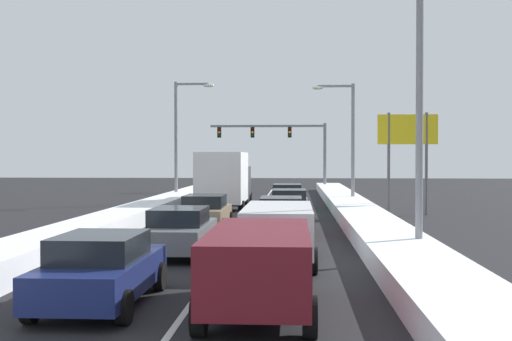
{
  "coord_description": "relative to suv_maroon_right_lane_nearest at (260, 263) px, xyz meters",
  "views": [
    {
      "loc": [
        2.2,
        -6.5,
        3.11
      ],
      "look_at": [
        -0.16,
        32.14,
        2.3
      ],
      "focal_mm": 45.15,
      "sensor_mm": 36.0,
      "label": 1
    }
  ],
  "objects": [
    {
      "name": "sedan_green_right_lane_fifth",
      "position": [
        0.24,
        25.55,
        -0.25
      ],
      "size": [
        2.0,
        4.5,
        1.51
      ],
      "color": "#1E5633",
      "rests_on": "ground"
    },
    {
      "name": "traffic_light_gantry",
      "position": [
        -0.32,
        46.03,
        3.71
      ],
      "size": [
        10.6,
        0.47,
        6.2
      ],
      "color": "slate",
      "rests_on": "ground"
    },
    {
      "name": "street_lamp_left_mid",
      "position": [
        -6.89,
        29.94,
        3.86
      ],
      "size": [
        2.66,
        0.36,
        8.14
      ],
      "color": "gray",
      "rests_on": "ground"
    },
    {
      "name": "snow_bank_right_shoulder",
      "position": [
        3.8,
        19.94,
        -0.69
      ],
      "size": [
        2.18,
        57.43,
        0.66
      ],
      "primitive_type": "cube",
      "color": "white",
      "rests_on": "ground"
    },
    {
      "name": "box_truck_center_lane_fourth",
      "position": [
        -3.13,
        21.99,
        0.88
      ],
      "size": [
        2.53,
        7.2,
        3.36
      ],
      "color": "#38383D",
      "rests_on": "ground"
    },
    {
      "name": "roadside_sign_right",
      "position": [
        6.73,
        22.29,
        3.0
      ],
      "size": [
        3.2,
        0.16,
        5.5
      ],
      "color": "#59595B",
      "rests_on": "ground"
    },
    {
      "name": "sedan_silver_right_lane_fourth",
      "position": [
        0.42,
        19.27,
        -0.25
      ],
      "size": [
        2.0,
        4.5,
        1.51
      ],
      "color": "#B7BABF",
      "rests_on": "ground"
    },
    {
      "name": "sedan_black_center_lane_fifth",
      "position": [
        -3.3,
        30.23,
        -0.25
      ],
      "size": [
        2.0,
        4.5,
        1.51
      ],
      "color": "black",
      "rests_on": "ground"
    },
    {
      "name": "sedan_navy_center_lane_nearest",
      "position": [
        -3.34,
        0.5,
        -0.25
      ],
      "size": [
        2.0,
        4.5,
        1.51
      ],
      "color": "navy",
      "rests_on": "ground"
    },
    {
      "name": "suv_maroon_right_lane_nearest",
      "position": [
        0.0,
        0.0,
        0.0
      ],
      "size": [
        2.16,
        4.9,
        1.67
      ],
      "color": "maroon",
      "rests_on": "ground"
    },
    {
      "name": "lane_stripe_between_right_lane_and_center_lane",
      "position": [
        -1.5,
        19.94,
        -1.01
      ],
      "size": [
        0.14,
        57.43,
        0.01
      ],
      "primitive_type": "cube",
      "color": "silver",
      "rests_on": "ground"
    },
    {
      "name": "ground_plane",
      "position": [
        -1.5,
        14.72,
        -1.02
      ],
      "size": [
        135.74,
        135.74,
        0.0
      ],
      "primitive_type": "plane",
      "color": "black"
    },
    {
      "name": "sedan_tan_center_lane_third",
      "position": [
        -3.11,
        14.4,
        -0.25
      ],
      "size": [
        2.0,
        4.5,
        1.51
      ],
      "color": "#937F60",
      "rests_on": "ground"
    },
    {
      "name": "suv_white_right_lane_second",
      "position": [
        0.21,
        6.02,
        0.0
      ],
      "size": [
        2.16,
        4.9,
        1.67
      ],
      "color": "silver",
      "rests_on": "ground"
    },
    {
      "name": "snow_bank_left_shoulder",
      "position": [
        -6.8,
        19.94,
        -0.63
      ],
      "size": [
        1.93,
        57.43,
        0.78
      ],
      "primitive_type": "cube",
      "color": "white",
      "rests_on": "ground"
    },
    {
      "name": "street_lamp_right_near",
      "position": [
        4.07,
        6.89,
        4.0
      ],
      "size": [
        2.66,
        0.36,
        8.41
      ],
      "color": "gray",
      "rests_on": "ground"
    },
    {
      "name": "street_lamp_right_mid",
      "position": [
        3.93,
        27.77,
        3.62
      ],
      "size": [
        2.66,
        0.36,
        7.69
      ],
      "color": "gray",
      "rests_on": "ground"
    },
    {
      "name": "sedan_gray_center_lane_second",
      "position": [
        -2.95,
        7.48,
        -0.25
      ],
      "size": [
        2.0,
        4.5,
        1.51
      ],
      "color": "slate",
      "rests_on": "ground"
    },
    {
      "name": "sedan_red_right_lane_third",
      "position": [
        0.14,
        13.12,
        -0.25
      ],
      "size": [
        2.0,
        4.5,
        1.51
      ],
      "color": "maroon",
      "rests_on": "ground"
    }
  ]
}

